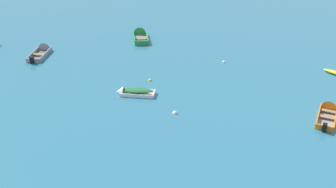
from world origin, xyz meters
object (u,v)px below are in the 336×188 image
at_px(rowboat_orange_foreground_center, 328,111).
at_px(rowboat_grey_near_camera, 43,51).
at_px(rowboat_green_midfield_right, 140,35).
at_px(mooring_buoy_between_boats_left, 224,62).
at_px(rowboat_white_cluster_inner, 131,92).
at_px(mooring_buoy_far_field, 150,81).
at_px(mooring_buoy_outer_edge, 175,113).

bearing_deg(rowboat_orange_foreground_center, rowboat_grey_near_camera, 148.92).
xyz_separation_m(rowboat_green_midfield_right, mooring_buoy_between_boats_left, (7.85, -8.02, -0.23)).
xyz_separation_m(rowboat_grey_near_camera, rowboat_white_cluster_inner, (8.91, -9.88, 0.04)).
relative_size(mooring_buoy_far_field, mooring_buoy_outer_edge, 0.86).
height_order(rowboat_white_cluster_inner, mooring_buoy_far_field, rowboat_white_cluster_inner).
bearing_deg(mooring_buoy_outer_edge, rowboat_grey_near_camera, 132.67).
xyz_separation_m(mooring_buoy_far_field, mooring_buoy_between_boats_left, (7.03, 3.66, 0.00)).
relative_size(rowboat_white_cluster_inner, mooring_buoy_between_boats_left, 10.67).
height_order(rowboat_orange_foreground_center, mooring_buoy_between_boats_left, rowboat_orange_foreground_center).
distance_m(rowboat_green_midfield_right, mooring_buoy_far_field, 11.71).
xyz_separation_m(rowboat_orange_foreground_center, mooring_buoy_between_boats_left, (-5.50, 10.13, -0.18)).
distance_m(rowboat_grey_near_camera, rowboat_orange_foreground_center, 26.87).
bearing_deg(rowboat_white_cluster_inner, mooring_buoy_far_field, 57.52).
relative_size(rowboat_grey_near_camera, rowboat_orange_foreground_center, 1.11).
xyz_separation_m(rowboat_white_cluster_inner, mooring_buoy_outer_edge, (3.20, -3.26, -0.23)).
relative_size(rowboat_grey_near_camera, rowboat_green_midfield_right, 1.01).
xyz_separation_m(rowboat_grey_near_camera, rowboat_orange_foreground_center, (23.01, -13.87, -0.01)).
relative_size(rowboat_white_cluster_inner, mooring_buoy_far_field, 10.07).
height_order(mooring_buoy_far_field, mooring_buoy_outer_edge, mooring_buoy_outer_edge).
height_order(rowboat_green_midfield_right, rowboat_white_cluster_inner, rowboat_green_midfield_right).
bearing_deg(mooring_buoy_far_field, rowboat_grey_near_camera, 144.77).
distance_m(mooring_buoy_far_field, mooring_buoy_between_boats_left, 7.93).
bearing_deg(mooring_buoy_between_boats_left, mooring_buoy_outer_edge, -119.93).
distance_m(rowboat_white_cluster_inner, mooring_buoy_far_field, 2.94).
distance_m(rowboat_orange_foreground_center, mooring_buoy_far_field, 14.10).
distance_m(rowboat_green_midfield_right, rowboat_orange_foreground_center, 22.53).
bearing_deg(mooring_buoy_far_field, rowboat_white_cluster_inner, -122.48).
xyz_separation_m(rowboat_grey_near_camera, rowboat_green_midfield_right, (9.67, 4.28, 0.04)).
bearing_deg(rowboat_orange_foreground_center, mooring_buoy_outer_edge, 176.12).
distance_m(mooring_buoy_far_field, mooring_buoy_outer_edge, 5.96).
distance_m(rowboat_green_midfield_right, mooring_buoy_outer_edge, 17.58).
bearing_deg(mooring_buoy_far_field, mooring_buoy_outer_edge, -74.19).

